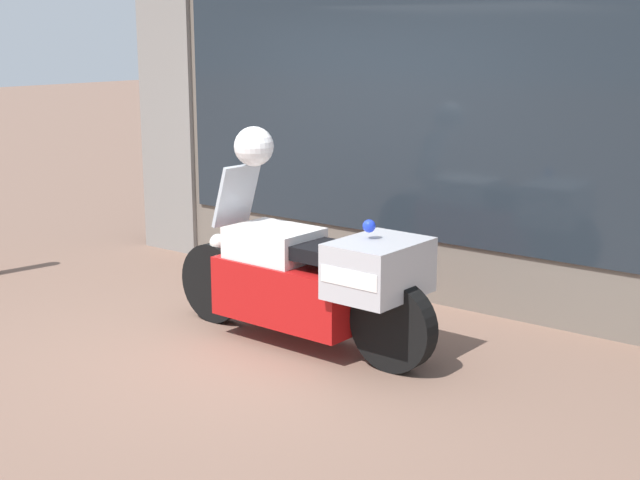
# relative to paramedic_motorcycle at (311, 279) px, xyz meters

# --- Properties ---
(ground_plane) EXTENTS (60.00, 60.00, 0.00)m
(ground_plane) POSITION_rel_paramedic_motorcycle_xyz_m (-0.43, -0.31, -0.52)
(ground_plane) COLOR #7A5B4C
(shop_building) EXTENTS (5.99, 0.55, 4.05)m
(shop_building) POSITION_rel_paramedic_motorcycle_xyz_m (-0.79, 1.69, 1.51)
(shop_building) COLOR #6B6056
(shop_building) RESTS_ON ground
(window_display) EXTENTS (4.80, 0.30, 2.06)m
(window_display) POSITION_rel_paramedic_motorcycle_xyz_m (-0.14, 1.72, -0.03)
(window_display) COLOR slate
(window_display) RESTS_ON ground
(paramedic_motorcycle) EXTENTS (2.36, 0.70, 1.29)m
(paramedic_motorcycle) POSITION_rel_paramedic_motorcycle_xyz_m (0.00, 0.00, 0.00)
(paramedic_motorcycle) COLOR black
(paramedic_motorcycle) RESTS_ON ground
(white_helmet) EXTENTS (0.30, 0.30, 0.30)m
(white_helmet) POSITION_rel_paramedic_motorcycle_xyz_m (-0.55, 0.01, 0.92)
(white_helmet) COLOR white
(white_helmet) RESTS_ON paramedic_motorcycle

